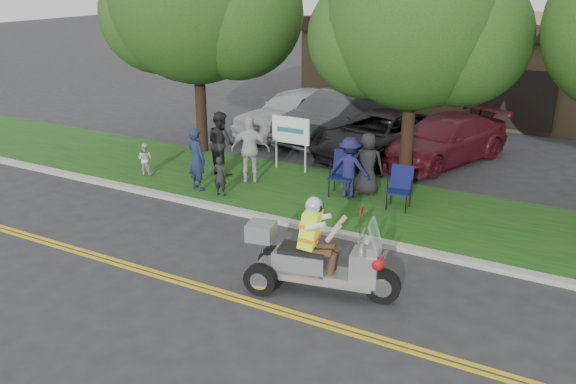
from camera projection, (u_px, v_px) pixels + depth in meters
The scene contains 23 objects.
ground at pixel (257, 289), 11.88m from camera, with size 120.00×120.00×0.00m, color #28282B.
centerline_near at pixel (241, 302), 11.40m from camera, with size 60.00×0.10×0.01m, color gold.
centerline_far at pixel (246, 298), 11.53m from camera, with size 60.00×0.10×0.01m, color gold.
curb at pixel (326, 231), 14.36m from camera, with size 60.00×0.25×0.12m, color #A8A89E.
grass_verge at pixel (361, 202), 16.13m from camera, with size 60.00×4.00×0.10m, color #144612.
commercial_building at pixel (532, 66), 25.84m from camera, with size 18.00×8.20×4.00m.
tree_left at pixel (198, 4), 18.93m from camera, with size 6.62×5.40×7.78m.
tree_mid at pixel (417, 27), 16.04m from camera, with size 5.88×4.80×7.05m.
business_sign at pixel (291, 133), 18.19m from camera, with size 1.25×0.06×1.75m.
trike_scooter at pixel (315, 260), 11.53m from camera, with size 2.98×1.25×1.95m.
lawn_chair_a at pixel (343, 170), 16.38m from camera, with size 0.72×0.74×1.20m.
lawn_chair_b at pixel (400, 185), 15.47m from camera, with size 0.62×0.64×1.09m.
spectator_adult_left at pixel (197, 159), 16.67m from camera, with size 0.64×0.42×1.75m, color #1A2449.
spectator_adult_mid at pixel (221, 143), 17.95m from camera, with size 0.91×0.71×1.88m, color black.
spectator_adult_right at pixel (251, 150), 17.26m from camera, with size 1.12×0.46×1.90m, color silver.
spectator_chair_a at pixel (349, 167), 16.13m from camera, with size 1.06×0.61×1.65m, color #191946.
spectator_chair_b at pixel (368, 163), 16.34m from camera, with size 0.83×0.54×1.71m, color black.
child_left at pixel (220, 176), 16.31m from camera, with size 0.40×0.26×1.09m, color black.
child_right at pixel (145, 159), 18.04m from camera, with size 0.46×0.36×0.94m, color silver.
parked_car_far_left at pixel (296, 112), 22.73m from camera, with size 2.05×5.10×1.74m, color silver.
parked_car_left at pixel (336, 117), 21.94m from camera, with size 1.85×5.30×1.75m, color #313134.
parked_car_mid at pixel (378, 135), 20.09m from camera, with size 2.42×5.24×1.46m, color black.
parked_car_right at pixel (443, 140), 19.48m from camera, with size 2.07×5.10×1.48m, color #53131C.
Camera 1 is at (5.64, -8.89, 5.85)m, focal length 38.00 mm.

